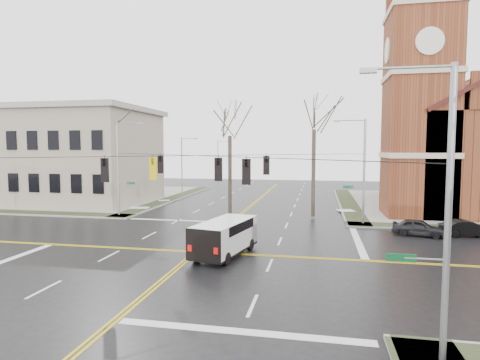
% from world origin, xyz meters
% --- Properties ---
extents(ground, '(120.00, 120.00, 0.00)m').
position_xyz_m(ground, '(0.00, 0.00, 0.00)').
color(ground, black).
rests_on(ground, ground).
extents(sidewalks, '(80.00, 80.00, 0.17)m').
position_xyz_m(sidewalks, '(0.00, 0.00, 0.08)').
color(sidewalks, gray).
rests_on(sidewalks, ground).
extents(road_markings, '(100.00, 100.00, 0.01)m').
position_xyz_m(road_markings, '(0.00, 0.00, 0.01)').
color(road_markings, gold).
rests_on(road_markings, ground).
extents(church, '(24.28, 27.48, 27.50)m').
position_xyz_m(church, '(24.76, 24.78, 8.43)').
color(church, '#612C19').
rests_on(church, ground).
extents(civic_building_a, '(18.00, 14.00, 11.00)m').
position_xyz_m(civic_building_a, '(-22.00, 20.00, 5.50)').
color(civic_building_a, '#A0947F').
rests_on(civic_building_a, ground).
extents(signal_pole_ne, '(2.75, 0.22, 9.00)m').
position_xyz_m(signal_pole_ne, '(11.32, 11.50, 4.95)').
color(signal_pole_ne, gray).
rests_on(signal_pole_ne, ground).
extents(signal_pole_nw, '(2.75, 0.22, 9.00)m').
position_xyz_m(signal_pole_nw, '(-11.32, 11.50, 4.95)').
color(signal_pole_nw, gray).
rests_on(signal_pole_nw, ground).
extents(signal_pole_se, '(2.75, 0.22, 9.00)m').
position_xyz_m(signal_pole_se, '(11.32, -11.50, 4.95)').
color(signal_pole_se, gray).
rests_on(signal_pole_se, ground).
extents(span_wires, '(23.02, 23.02, 0.03)m').
position_xyz_m(span_wires, '(0.00, 0.00, 6.20)').
color(span_wires, black).
rests_on(span_wires, ground).
extents(traffic_signals, '(8.21, 8.26, 1.30)m').
position_xyz_m(traffic_signals, '(-0.00, -0.67, 5.45)').
color(traffic_signals, black).
rests_on(traffic_signals, ground).
extents(streetlight_north_a, '(2.30, 0.20, 8.00)m').
position_xyz_m(streetlight_north_a, '(-10.65, 28.00, 4.47)').
color(streetlight_north_a, gray).
rests_on(streetlight_north_a, ground).
extents(streetlight_north_b, '(2.30, 0.20, 8.00)m').
position_xyz_m(streetlight_north_b, '(-10.65, 48.00, 4.47)').
color(streetlight_north_b, gray).
rests_on(streetlight_north_b, ground).
extents(cargo_van, '(3.34, 6.02, 2.16)m').
position_xyz_m(cargo_van, '(2.05, -0.27, 1.28)').
color(cargo_van, white).
rests_on(cargo_van, ground).
extents(parked_car_a, '(4.05, 2.46, 1.29)m').
position_xyz_m(parked_car_a, '(15.19, 7.85, 0.65)').
color(parked_car_a, black).
rests_on(parked_car_a, ground).
extents(parked_car_b, '(3.97, 1.97, 1.25)m').
position_xyz_m(parked_car_b, '(18.71, 8.35, 0.63)').
color(parked_car_b, black).
rests_on(parked_car_b, ground).
extents(tree_nw_far, '(4.00, 4.00, 11.19)m').
position_xyz_m(tree_nw_far, '(-14.67, 14.26, 8.10)').
color(tree_nw_far, '#342C21').
rests_on(tree_nw_far, ground).
extents(tree_nw_near, '(4.00, 4.00, 11.55)m').
position_xyz_m(tree_nw_near, '(-0.69, 13.07, 8.36)').
color(tree_nw_near, '#342C21').
rests_on(tree_nw_near, ground).
extents(tree_ne, '(4.00, 4.00, 12.42)m').
position_xyz_m(tree_ne, '(7.17, 14.20, 8.97)').
color(tree_ne, '#342C21').
rests_on(tree_ne, ground).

